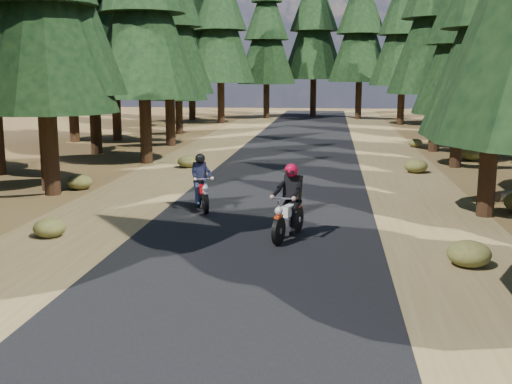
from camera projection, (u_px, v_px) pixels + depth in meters
ground at (248, 253)px, 14.14m from camera, size 120.00×120.00×0.00m
road at (270, 207)px, 19.02m from camera, size 6.00×100.00×0.01m
shoulder_l at (120, 203)px, 19.56m from camera, size 3.20×100.00×0.01m
shoulder_r at (428, 211)px, 18.49m from camera, size 3.20×100.00×0.01m
understory_shrubs at (357, 185)px, 21.31m from camera, size 15.81×28.18×0.62m
rider_lead at (288, 214)px, 15.27m from camera, size 1.14×2.09×1.79m
rider_follow at (202, 191)px, 18.53m from camera, size 1.18×1.89×1.62m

